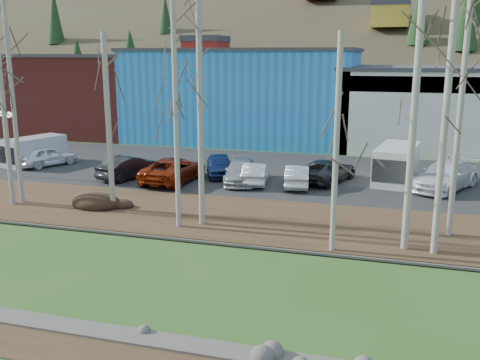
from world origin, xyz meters
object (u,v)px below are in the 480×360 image
(car_6, at_px, (327,171))
(car_5, at_px, (297,176))
(car_3, at_px, (241,171))
(car_0, at_px, (47,156))
(car_2, at_px, (174,169))
(car_7, at_px, (445,175))
(car_8, at_px, (255,173))
(street_lamp, at_px, (5,125))
(van_white, at_px, (396,164))
(van_grey, at_px, (32,151))
(car_4, at_px, (220,165))
(car_1, at_px, (129,167))

(car_6, bearing_deg, car_5, 67.97)
(car_3, bearing_deg, car_0, 163.92)
(car_0, xyz_separation_m, car_2, (10.40, -1.95, 0.06))
(car_7, distance_m, car_8, 11.07)
(street_lamp, relative_size, car_7, 0.75)
(car_2, xyz_separation_m, car_8, (4.95, 0.92, -0.11))
(car_0, xyz_separation_m, car_5, (17.90, -1.03, -0.05))
(car_3, height_order, car_8, car_3)
(car_7, height_order, van_white, van_white)
(street_lamp, xyz_separation_m, car_0, (0.41, 3.41, -2.58))
(car_5, distance_m, car_6, 2.30)
(car_6, xyz_separation_m, car_7, (6.86, 0.00, 0.13))
(street_lamp, height_order, car_8, street_lamp)
(car_3, bearing_deg, car_5, -13.15)
(car_0, height_order, car_2, car_2)
(car_6, height_order, car_8, car_6)
(car_2, bearing_deg, car_0, -7.90)
(van_grey, bearing_deg, street_lamp, -58.81)
(car_0, bearing_deg, car_5, -158.70)
(car_7, distance_m, van_grey, 27.62)
(car_6, bearing_deg, car_4, 21.55)
(car_1, relative_size, car_4, 1.07)
(van_white, bearing_deg, car_8, -152.55)
(car_6, distance_m, van_grey, 20.76)
(street_lamp, relative_size, van_grey, 0.88)
(car_5, bearing_deg, car_3, -9.90)
(car_7, bearing_deg, car_2, -142.83)
(car_0, bearing_deg, van_white, -151.29)
(car_0, distance_m, car_7, 26.29)
(street_lamp, distance_m, van_white, 24.55)
(car_2, xyz_separation_m, van_grey, (-11.74, 2.13, 0.20))
(street_lamp, bearing_deg, car_7, 32.37)
(van_white, distance_m, van_grey, 24.88)
(car_8, bearing_deg, car_6, -165.88)
(car_0, distance_m, car_3, 14.45)
(car_2, relative_size, car_5, 1.39)
(car_3, relative_size, car_4, 1.14)
(car_1, height_order, car_5, car_1)
(street_lamp, height_order, car_2, street_lamp)
(street_lamp, relative_size, car_1, 0.96)
(car_0, height_order, car_6, car_0)
(van_grey, bearing_deg, car_5, 13.13)
(car_3, bearing_deg, car_8, -15.69)
(van_white, bearing_deg, car_6, -157.40)
(street_lamp, distance_m, van_grey, 4.36)
(car_1, distance_m, car_8, 8.05)
(car_5, xyz_separation_m, car_7, (8.38, 1.73, 0.16))
(car_5, xyz_separation_m, van_grey, (-19.23, 1.20, 0.31))
(car_7, bearing_deg, car_0, -150.79)
(car_1, bearing_deg, car_8, -154.61)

